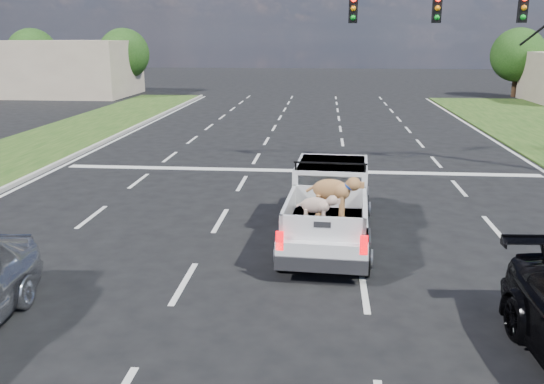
{
  "coord_description": "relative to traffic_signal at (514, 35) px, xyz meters",
  "views": [
    {
      "loc": [
        0.93,
        -10.22,
        4.67
      ],
      "look_at": [
        -0.2,
        2.0,
        1.36
      ],
      "focal_mm": 38.0,
      "sensor_mm": 36.0,
      "label": 1
    }
  ],
  "objects": [
    {
      "name": "tree_far_d",
      "position": [
        8.8,
        27.5,
        -1.44
      ],
      "size": [
        4.2,
        4.2,
        5.4
      ],
      "color": "#332114",
      "rests_on": "ground"
    },
    {
      "name": "building_left",
      "position": [
        -27.2,
        25.5,
        -2.53
      ],
      "size": [
        10.0,
        8.0,
        4.4
      ],
      "primitive_type": "cube",
      "color": "#C0AE92",
      "rests_on": "ground"
    },
    {
      "name": "road_markings",
      "position": [
        -7.2,
        -3.94,
        -4.72
      ],
      "size": [
        17.75,
        60.0,
        0.01
      ],
      "color": "silver",
      "rests_on": "ground"
    },
    {
      "name": "tree_far_b",
      "position": [
        -31.2,
        27.5,
        -1.44
      ],
      "size": [
        4.2,
        4.2,
        5.4
      ],
      "color": "#332114",
      "rests_on": "ground"
    },
    {
      "name": "pickup_truck",
      "position": [
        -6.12,
        -7.71,
        -3.85
      ],
      "size": [
        2.14,
        5.13,
        1.88
      ],
      "rotation": [
        0.0,
        0.0,
        -0.06
      ],
      "color": "black",
      "rests_on": "ground"
    },
    {
      "name": "ground",
      "position": [
        -7.2,
        -10.5,
        -4.73
      ],
      "size": [
        160.0,
        160.0,
        0.0
      ],
      "primitive_type": "plane",
      "color": "black",
      "rests_on": "ground"
    },
    {
      "name": "traffic_signal",
      "position": [
        0.0,
        0.0,
        0.0
      ],
      "size": [
        9.11,
        0.31,
        7.0
      ],
      "color": "black",
      "rests_on": "ground"
    },
    {
      "name": "tree_far_c",
      "position": [
        -23.2,
        27.5,
        -1.44
      ],
      "size": [
        4.2,
        4.2,
        5.4
      ],
      "color": "#332114",
      "rests_on": "ground"
    }
  ]
}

